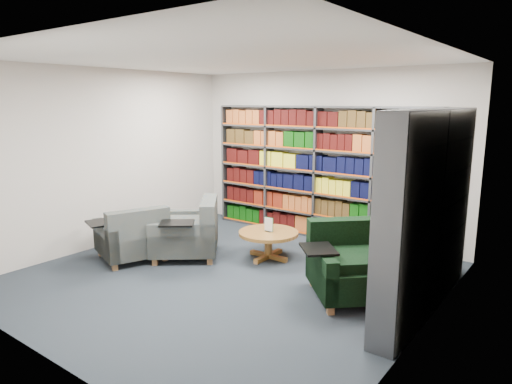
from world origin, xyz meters
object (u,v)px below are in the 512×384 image
Objects in this scene: chair_green_right at (352,267)px; chair_teal_left at (191,233)px; chair_teal_front at (133,238)px; coffee_table at (268,237)px.

chair_teal_left is at bearing -176.75° from chair_green_right.
chair_green_right reaches higher than chair_teal_front.
chair_green_right reaches higher than coffee_table.
chair_green_right is 1.14× the size of chair_teal_front.
chair_teal_front is at bearing -165.86° from chair_green_right.
chair_green_right is (2.53, 0.14, 0.00)m from chair_teal_left.
chair_green_right reaches higher than chair_teal_left.
chair_teal_left is 1.16m from coffee_table.
coffee_table is (-1.53, 0.45, -0.02)m from chair_green_right.
chair_teal_left is 0.99× the size of chair_green_right.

